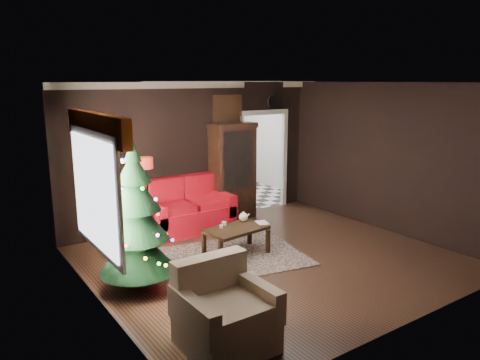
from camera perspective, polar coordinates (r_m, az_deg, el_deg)
floor at (r=7.56m, az=3.92°, el=-9.77°), size 5.50×5.50×0.00m
ceiling at (r=7.00m, az=4.26°, el=11.98°), size 5.50×5.50×0.00m
wall_back at (r=9.20m, az=-5.65°, el=3.28°), size 5.50×0.00×5.50m
wall_front at (r=5.47m, az=20.59°, el=-3.73°), size 5.50×0.00×5.50m
wall_left at (r=5.89m, az=-17.42°, el=-2.41°), size 0.00×5.50×5.50m
wall_right at (r=9.09m, az=17.81°, el=2.63°), size 0.00×5.50×5.50m
doorway at (r=10.18m, az=2.81°, el=2.20°), size 1.10×0.10×2.10m
left_window at (r=6.07m, az=-17.65°, el=-1.50°), size 0.05×1.60×1.40m
valance at (r=5.96m, az=-17.43°, el=6.28°), size 0.12×2.10×0.35m
kitchen_floor at (r=11.60m, az=-1.73°, el=-1.82°), size 3.00×3.00×0.00m
kitchen_window at (r=12.55m, az=-5.39°, el=7.08°), size 0.70×0.06×0.70m
rug at (r=7.60m, az=-1.29°, el=-9.55°), size 2.66×2.14×0.01m
loveseat at (r=8.82m, az=-6.39°, el=-3.12°), size 1.70×0.90×1.00m
curio_cabinet at (r=9.47m, az=-0.94°, el=0.83°), size 0.90×0.45×1.90m
floor_lamp at (r=8.04m, az=-11.38°, el=-2.38°), size 0.27×0.27×1.47m
christmas_tree at (r=6.36m, az=-12.82°, el=-4.34°), size 1.28×1.28×2.01m
armchair at (r=5.08m, az=-1.77°, el=-15.61°), size 0.94×0.94×0.96m
coffee_table at (r=7.65m, az=-0.49°, el=-7.55°), size 1.07×0.72×0.45m
teapot at (r=7.87m, az=0.43°, el=-4.59°), size 0.18×0.18×0.17m
cup_a at (r=7.68m, az=-1.99°, el=-5.43°), size 0.08×0.08×0.07m
cup_b at (r=7.56m, az=-2.36°, el=-5.77°), size 0.07×0.07×0.05m
book at (r=7.73m, az=2.15°, el=-4.60°), size 0.18×0.07×0.25m
wall_clock at (r=10.14m, az=4.20°, el=9.71°), size 0.32×0.32×0.06m
painting at (r=9.45m, az=-1.59°, el=8.76°), size 0.62×0.05×0.52m
kitchen_counter at (r=12.51m, az=-4.71°, el=1.29°), size 1.80×0.60×0.90m
kitchen_table at (r=11.11m, az=-2.20°, el=-0.48°), size 0.70×0.70×0.75m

